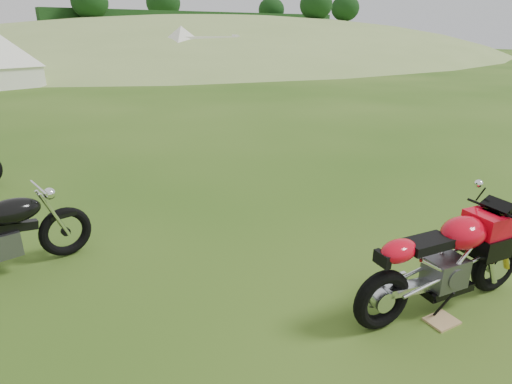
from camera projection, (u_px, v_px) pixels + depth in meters
ground at (291, 236)px, 5.48m from camera, size 120.00×120.00×0.00m
hillside at (214, 53)px, 48.80m from camera, size 80.00×64.00×8.00m
hedgerow at (214, 53)px, 48.80m from camera, size 36.00×1.20×8.60m
sport_motorcycle at (446, 254)px, 3.89m from camera, size 1.94×0.88×1.13m
plywood_board at (442, 321)px, 3.87m from camera, size 0.30×0.26×0.02m
tent_right at (182, 49)px, 26.10m from camera, size 3.41×3.41×2.67m
caravan at (206, 53)px, 27.20m from camera, size 4.83×2.81×2.12m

